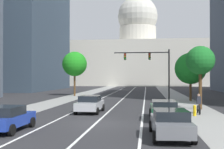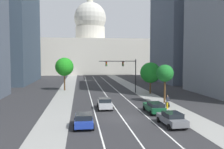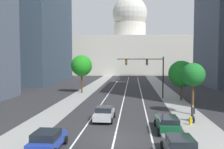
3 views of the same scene
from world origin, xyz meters
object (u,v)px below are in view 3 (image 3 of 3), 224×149
object	(u,v)px
car_blue	(48,140)
cyclist	(193,114)
car_green	(167,123)
street_tree_mid_right	(181,74)
street_tree_mid_left	(82,66)
street_tree_far_right	(193,75)
car_gray	(180,147)
capitol_building	(130,49)
car_silver	(104,113)
traffic_signal_mast	(149,68)
fire_hydrant	(190,121)

from	to	relation	value
car_blue	cyclist	distance (m)	15.75
car_green	street_tree_mid_right	bearing A→B (deg)	-15.31
street_tree_mid_left	street_tree_far_right	world-z (taller)	street_tree_mid_left
car_gray	street_tree_mid_left	bearing A→B (deg)	20.15
car_blue	street_tree_mid_left	bearing A→B (deg)	7.32
capitol_building	car_silver	bearing A→B (deg)	-91.06
car_blue	car_green	distance (m)	10.99
car_gray	cyclist	distance (m)	10.58
capitol_building	street_tree_far_right	xyz separation A→B (m)	(8.67, -80.68, -6.02)
cyclist	street_tree_mid_right	size ratio (longest dim) A/B	0.27
car_silver	traffic_signal_mast	distance (m)	17.41
car_silver	fire_hydrant	bearing A→B (deg)	-95.93
capitol_building	car_silver	world-z (taller)	capitol_building
car_green	cyclist	size ratio (longest dim) A/B	2.70
capitol_building	street_tree_mid_right	size ratio (longest dim) A/B	8.32
car_blue	car_green	world-z (taller)	car_blue
car_silver	street_tree_mid_right	bearing A→B (deg)	-36.24
street_tree_mid_right	street_tree_far_right	world-z (taller)	street_tree_mid_right
car_blue	fire_hydrant	xyz separation A→B (m)	(12.04, 8.03, -0.31)
capitol_building	cyclist	xyz separation A→B (m)	(7.91, -84.14, -9.94)
car_silver	cyclist	xyz separation A→B (m)	(9.48, 0.31, 0.07)
street_tree_mid_left	car_silver	bearing A→B (deg)	-72.16
car_green	fire_hydrant	size ratio (longest dim) A/B	5.10
street_tree_far_right	capitol_building	bearing A→B (deg)	96.13
cyclist	fire_hydrant	bearing A→B (deg)	158.73
capitol_building	street_tree_mid_left	distance (m)	63.67
street_tree_mid_right	traffic_signal_mast	bearing A→B (deg)	161.73
car_blue	car_silver	world-z (taller)	car_silver
car_silver	capitol_building	bearing A→B (deg)	0.10
street_tree_mid_left	street_tree_far_right	bearing A→B (deg)	-46.04
car_blue	cyclist	xyz separation A→B (m)	(12.61, 9.44, 0.07)
car_blue	cyclist	world-z (taller)	cyclist
street_tree_mid_right	cyclist	bearing A→B (deg)	-95.60
capitol_building	cyclist	distance (m)	85.09
car_silver	street_tree_mid_right	xyz separation A→B (m)	(10.84, 14.17, 3.52)
car_green	fire_hydrant	bearing A→B (deg)	-49.15
car_silver	car_green	xyz separation A→B (m)	(6.27, -3.46, 0.00)
car_silver	car_green	size ratio (longest dim) A/B	0.91
car_silver	street_tree_mid_right	size ratio (longest dim) A/B	0.66
car_green	street_tree_mid_left	bearing A→B (deg)	27.04
car_green	car_gray	bearing A→B (deg)	179.21
car_gray	fire_hydrant	size ratio (longest dim) A/B	5.03
street_tree_mid_left	street_tree_mid_right	size ratio (longest dim) A/B	1.16
cyclist	street_tree_mid_right	xyz separation A→B (m)	(1.36, 13.87, 3.45)
cyclist	street_tree_far_right	bearing A→B (deg)	-11.71
capitol_building	car_silver	xyz separation A→B (m)	(-1.57, -84.44, -10.01)
street_tree_mid_right	car_gray	bearing A→B (deg)	-100.80
car_silver	street_tree_far_right	world-z (taller)	street_tree_far_right
car_silver	traffic_signal_mast	xyz separation A→B (m)	(5.73, 15.86, 4.34)
capitol_building	cyclist	world-z (taller)	capitol_building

